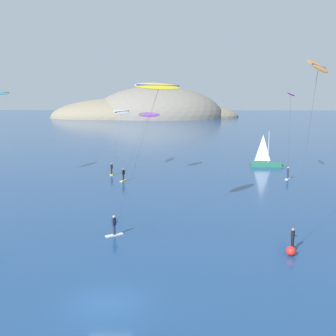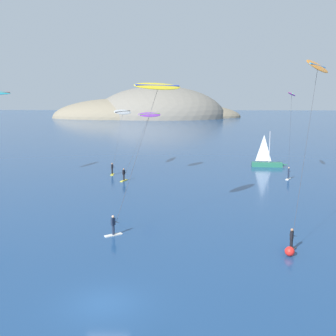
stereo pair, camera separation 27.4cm
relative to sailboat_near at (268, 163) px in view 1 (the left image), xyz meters
name	(u,v)px [view 1 (the left image)]	position (x,y,z in m)	size (l,w,h in m)	color
ground_plane	(107,304)	(-18.21, -45.92, -0.64)	(600.00, 600.00, 0.00)	navy
headland_island	(150,118)	(-29.89, 148.85, -0.64)	(96.16, 57.23, 31.84)	slate
sailboat_near	(268,163)	(0.00, 0.00, 0.00)	(5.95, 1.82, 5.70)	#23664C
kitesurfer_white	(121,116)	(-23.12, -3.63, 7.68)	(2.84, 8.32, 9.29)	yellow
kitesurfer_yellow	(156,96)	(-16.34, -30.31, 10.68)	(6.60, 7.79, 12.56)	silver
kitesurfer_orange	(317,77)	(-3.19, -32.43, 12.25)	(5.44, 9.09, 14.27)	#2D2D33
kitesurfer_magenta	(291,102)	(0.98, -8.42, 9.77)	(2.04, 5.34, 11.87)	silver
kitesurfer_purple	(147,120)	(-18.89, -8.05, 7.35)	(5.60, 7.59, 9.04)	yellow
marker_buoy	(291,251)	(-6.19, -38.44, -0.29)	(0.70, 0.70, 0.70)	red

